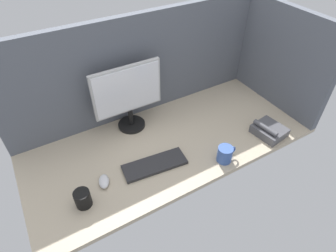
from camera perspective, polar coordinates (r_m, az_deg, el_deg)
name	(u,v)px	position (r cm, az deg, el deg)	size (l,w,h in cm)	color
ground_plane	(169,141)	(182.26, 0.30, -3.05)	(180.00, 80.00, 3.00)	tan
cubicle_wall_back	(140,66)	(187.69, -5.59, 11.86)	(180.00, 5.00, 68.52)	#565B66
cubicle_wall_side	(281,58)	(211.40, 21.79, 12.63)	(5.00, 80.00, 68.52)	#565B66
monitor	(128,95)	(178.13, -8.06, 6.21)	(44.80, 18.00, 44.25)	black
keyboard	(155,165)	(165.46, -2.71, -7.76)	(37.00, 13.00, 2.00)	#262628
mouse	(104,181)	(160.57, -12.77, -10.81)	(5.60, 9.60, 3.40)	silver
mug_black_travel	(83,199)	(152.64, -16.78, -13.82)	(8.28, 8.28, 9.55)	black
mug_ceramic_blue	(225,154)	(168.68, 11.42, -5.56)	(12.35, 8.86, 9.96)	#38569E
desk_phone	(269,130)	(194.07, 19.67, -0.83)	(19.43, 21.14, 8.80)	#4C4C51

